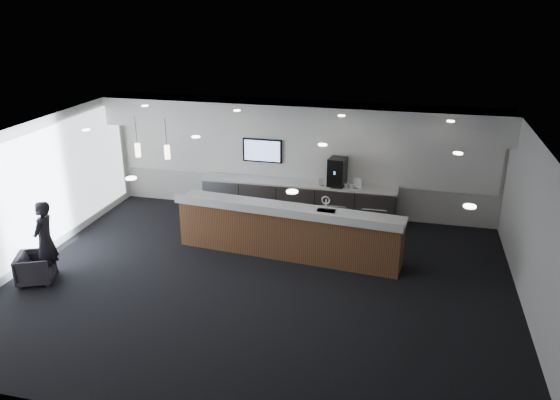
% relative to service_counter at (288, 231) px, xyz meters
% --- Properties ---
extents(ground, '(10.00, 10.00, 0.00)m').
position_rel_service_counter_xyz_m(ground, '(-0.25, -1.42, -0.58)').
color(ground, black).
rests_on(ground, ground).
extents(ceiling, '(10.00, 8.00, 0.02)m').
position_rel_service_counter_xyz_m(ceiling, '(-0.25, -1.42, 2.42)').
color(ceiling, black).
rests_on(ceiling, back_wall).
extents(back_wall, '(10.00, 0.02, 3.00)m').
position_rel_service_counter_xyz_m(back_wall, '(-0.25, 2.58, 0.92)').
color(back_wall, silver).
rests_on(back_wall, ground).
extents(left_wall, '(0.02, 8.00, 3.00)m').
position_rel_service_counter_xyz_m(left_wall, '(-5.25, -1.42, 0.92)').
color(left_wall, silver).
rests_on(left_wall, ground).
extents(right_wall, '(0.02, 8.00, 3.00)m').
position_rel_service_counter_xyz_m(right_wall, '(4.75, -1.42, 0.92)').
color(right_wall, silver).
rests_on(right_wall, ground).
extents(soffit_bulkhead, '(10.00, 0.90, 0.70)m').
position_rel_service_counter_xyz_m(soffit_bulkhead, '(-0.25, 2.13, 2.07)').
color(soffit_bulkhead, white).
rests_on(soffit_bulkhead, back_wall).
extents(alcove_panel, '(9.80, 0.06, 1.40)m').
position_rel_service_counter_xyz_m(alcove_panel, '(-0.25, 2.55, 1.02)').
color(alcove_panel, white).
rests_on(alcove_panel, back_wall).
extents(window_blinds_wall, '(0.04, 7.36, 2.55)m').
position_rel_service_counter_xyz_m(window_blinds_wall, '(-5.21, -1.42, 0.92)').
color(window_blinds_wall, silver).
rests_on(window_blinds_wall, left_wall).
extents(back_credenza, '(5.06, 0.66, 0.95)m').
position_rel_service_counter_xyz_m(back_credenza, '(-0.25, 2.22, -0.10)').
color(back_credenza, gray).
rests_on(back_credenza, ground).
extents(wall_tv, '(1.05, 0.08, 0.62)m').
position_rel_service_counter_xyz_m(wall_tv, '(-1.25, 2.49, 1.07)').
color(wall_tv, black).
rests_on(wall_tv, back_wall).
extents(pendant_left, '(0.12, 0.12, 0.30)m').
position_rel_service_counter_xyz_m(pendant_left, '(-2.65, -0.62, 1.67)').
color(pendant_left, beige).
rests_on(pendant_left, ceiling).
extents(pendant_right, '(0.12, 0.12, 0.30)m').
position_rel_service_counter_xyz_m(pendant_right, '(-3.35, -0.62, 1.67)').
color(pendant_right, beige).
rests_on(pendant_right, ceiling).
extents(ceiling_can_lights, '(7.00, 5.00, 0.02)m').
position_rel_service_counter_xyz_m(ceiling_can_lights, '(-0.25, -1.42, 2.39)').
color(ceiling_can_lights, white).
rests_on(ceiling_can_lights, ceiling).
extents(service_counter, '(5.13, 1.34, 1.49)m').
position_rel_service_counter_xyz_m(service_counter, '(0.00, 0.00, 0.00)').
color(service_counter, '#512C1B').
rests_on(service_counter, ground).
extents(coffee_machine, '(0.47, 0.57, 0.71)m').
position_rel_service_counter_xyz_m(coffee_machine, '(0.76, 2.22, 0.73)').
color(coffee_machine, black).
rests_on(coffee_machine, back_credenza).
extents(info_sign_left, '(0.15, 0.06, 0.21)m').
position_rel_service_counter_xyz_m(info_sign_left, '(0.38, 2.11, 0.48)').
color(info_sign_left, silver).
rests_on(info_sign_left, back_credenza).
extents(info_sign_right, '(0.20, 0.08, 0.27)m').
position_rel_service_counter_xyz_m(info_sign_right, '(1.28, 2.10, 0.51)').
color(info_sign_right, silver).
rests_on(info_sign_right, back_credenza).
extents(armchair, '(0.90, 0.89, 0.63)m').
position_rel_service_counter_xyz_m(armchair, '(-4.65, -2.40, -0.26)').
color(armchair, black).
rests_on(armchair, ground).
extents(lounge_guest, '(0.47, 0.64, 1.64)m').
position_rel_service_counter_xyz_m(lounge_guest, '(-4.55, -2.12, 0.24)').
color(lounge_guest, black).
rests_on(lounge_guest, ground).
extents(cup_0, '(0.10, 0.10, 0.09)m').
position_rel_service_counter_xyz_m(cup_0, '(1.14, 2.10, 0.42)').
color(cup_0, white).
rests_on(cup_0, back_credenza).
extents(cup_1, '(0.13, 0.13, 0.09)m').
position_rel_service_counter_xyz_m(cup_1, '(1.00, 2.10, 0.42)').
color(cup_1, white).
rests_on(cup_1, back_credenza).
extents(cup_2, '(0.12, 0.12, 0.09)m').
position_rel_service_counter_xyz_m(cup_2, '(0.86, 2.10, 0.42)').
color(cup_2, white).
rests_on(cup_2, back_credenza).
extents(cup_3, '(0.12, 0.12, 0.09)m').
position_rel_service_counter_xyz_m(cup_3, '(0.72, 2.10, 0.42)').
color(cup_3, white).
rests_on(cup_3, back_credenza).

